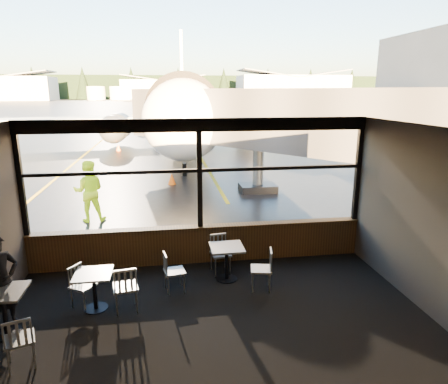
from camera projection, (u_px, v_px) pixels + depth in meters
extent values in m
plane|color=black|center=(165.00, 104.00, 124.85)|extent=(520.00, 520.00, 0.00)
cube|color=black|center=(217.00, 331.00, 6.99)|extent=(8.00, 6.00, 0.01)
cube|color=#38332D|center=(216.00, 131.00, 6.13)|extent=(8.00, 6.00, 0.04)
cube|color=#4A423B|center=(438.00, 226.00, 7.14)|extent=(0.04, 6.00, 3.50)
cube|color=#4A423B|center=(259.00, 353.00, 3.69)|extent=(8.00, 0.04, 3.50)
cube|color=#4F3218|center=(201.00, 245.00, 9.76)|extent=(8.00, 0.28, 0.90)
cube|color=black|center=(199.00, 125.00, 9.04)|extent=(8.00, 0.18, 0.30)
cube|color=black|center=(20.00, 180.00, 8.75)|extent=(0.12, 0.12, 2.60)
cube|color=black|center=(199.00, 175.00, 9.33)|extent=(0.12, 0.12, 2.60)
cube|color=black|center=(358.00, 170.00, 9.90)|extent=(0.12, 0.12, 2.60)
cube|color=black|center=(199.00, 170.00, 9.30)|extent=(8.00, 0.10, 0.08)
imported|color=black|center=(1.00, 282.00, 6.96)|extent=(0.74, 0.73, 1.72)
imported|color=#BFF219|center=(89.00, 191.00, 12.76)|extent=(1.01, 0.82, 1.98)
cone|color=#E65F07|center=(172.00, 179.00, 17.95)|extent=(0.36, 0.36, 0.50)
cone|color=#F66307|center=(118.00, 148.00, 27.97)|extent=(0.33, 0.33, 0.45)
cylinder|color=silver|center=(96.00, 93.00, 179.16)|extent=(8.00, 8.00, 6.00)
cylinder|color=silver|center=(119.00, 93.00, 180.61)|extent=(8.00, 8.00, 6.00)
cylinder|color=silver|center=(141.00, 93.00, 182.07)|extent=(8.00, 8.00, 6.00)
cube|color=black|center=(163.00, 87.00, 209.61)|extent=(360.00, 3.00, 12.00)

